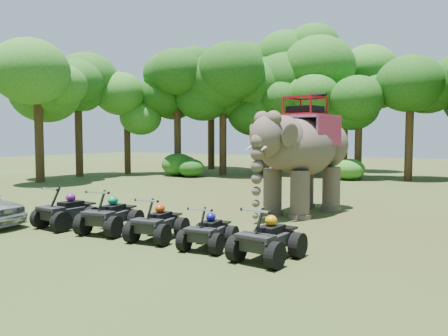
% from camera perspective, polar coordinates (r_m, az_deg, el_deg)
% --- Properties ---
extents(ground, '(110.00, 110.00, 0.00)m').
position_cam_1_polar(ground, '(14.24, -2.46, -7.94)').
color(ground, '#47381E').
rests_on(ground, ground).
extents(elephant, '(3.52, 5.90, 4.64)m').
position_cam_1_polar(elephant, '(17.24, 10.29, 1.85)').
color(elephant, brown).
rests_on(elephant, ground).
extents(atv_0, '(1.48, 1.94, 1.36)m').
position_cam_1_polar(atv_0, '(15.29, -19.86, -4.76)').
color(atv_0, black).
rests_on(atv_0, ground).
extents(atv_1, '(1.64, 2.05, 1.37)m').
position_cam_1_polar(atv_1, '(14.02, -14.67, -5.40)').
color(atv_1, black).
rests_on(atv_1, ground).
extents(atv_2, '(1.43, 1.83, 1.26)m').
position_cam_1_polar(atv_2, '(12.76, -8.69, -6.52)').
color(atv_2, black).
rests_on(atv_2, ground).
extents(atv_3, '(1.31, 1.68, 1.16)m').
position_cam_1_polar(atv_3, '(11.69, -2.02, -7.69)').
color(atv_3, black).
rests_on(atv_3, ground).
extents(atv_4, '(1.46, 1.89, 1.31)m').
position_cam_1_polar(atv_4, '(10.67, 5.73, -8.41)').
color(atv_4, black).
rests_on(atv_4, ground).
extents(tree_0, '(5.14, 5.14, 7.34)m').
position_cam_1_polar(tree_0, '(33.12, 17.18, 5.08)').
color(tree_0, '#195114').
rests_on(tree_0, ground).
extents(tree_1, '(5.49, 5.49, 7.84)m').
position_cam_1_polar(tree_1, '(32.35, 23.08, 5.41)').
color(tree_1, '#195114').
rests_on(tree_1, ground).
extents(tree_27, '(6.30, 6.30, 9.00)m').
position_cam_1_polar(tree_27, '(31.23, -23.07, 6.53)').
color(tree_27, '#195114').
rests_on(tree_27, ground).
extents(tree_28, '(5.96, 5.96, 8.52)m').
position_cam_1_polar(tree_28, '(34.77, -18.48, 5.96)').
color(tree_28, '#195114').
rests_on(tree_28, ground).
extents(tree_29, '(4.89, 4.89, 6.99)m').
position_cam_1_polar(tree_29, '(36.25, -12.54, 4.77)').
color(tree_29, '#195114').
rests_on(tree_29, ground).
extents(tree_30, '(6.07, 6.07, 8.68)m').
position_cam_1_polar(tree_30, '(35.09, -6.10, 6.25)').
color(tree_30, '#195114').
rests_on(tree_30, ground).
extents(tree_31, '(6.44, 6.44, 9.20)m').
position_cam_1_polar(tree_31, '(34.51, -0.14, 6.75)').
color(tree_31, '#195114').
rests_on(tree_31, ground).
extents(tree_32, '(4.91, 4.91, 7.02)m').
position_cam_1_polar(tree_32, '(33.83, 5.60, 4.94)').
color(tree_32, '#195114').
rests_on(tree_32, ground).
extents(tree_33, '(5.50, 5.50, 7.86)m').
position_cam_1_polar(tree_33, '(34.16, 11.50, 5.57)').
color(tree_33, '#195114').
rests_on(tree_33, ground).
extents(tree_35, '(7.36, 7.36, 10.52)m').
position_cam_1_polar(tree_35, '(39.22, 15.48, 7.24)').
color(tree_35, '#195114').
rests_on(tree_35, ground).
extents(tree_36, '(7.64, 7.64, 10.92)m').
position_cam_1_polar(tree_36, '(36.87, 10.39, 7.84)').
color(tree_36, '#195114').
rests_on(tree_36, ground).
extents(tree_39, '(5.04, 5.04, 7.20)m').
position_cam_1_polar(tree_39, '(41.17, 13.31, 4.81)').
color(tree_39, '#195114').
rests_on(tree_39, ground).
extents(tree_40, '(6.30, 6.30, 9.00)m').
position_cam_1_polar(tree_40, '(35.45, 9.94, 6.46)').
color(tree_40, '#195114').
rests_on(tree_40, ground).
extents(tree_42, '(5.25, 5.25, 7.50)m').
position_cam_1_polar(tree_42, '(35.24, 4.87, 5.29)').
color(tree_42, '#195114').
rests_on(tree_42, ground).
extents(tree_45, '(7.66, 7.66, 10.95)m').
position_cam_1_polar(tree_45, '(41.07, -1.70, 7.53)').
color(tree_45, '#195114').
rests_on(tree_45, ground).
extents(tree_47, '(4.90, 4.90, 7.00)m').
position_cam_1_polar(tree_47, '(36.36, 11.80, 4.79)').
color(tree_47, '#195114').
rests_on(tree_47, ground).
extents(tree_48, '(7.29, 7.29, 10.41)m').
position_cam_1_polar(tree_48, '(35.61, 5.02, 7.62)').
color(tree_48, '#195114').
rests_on(tree_48, ground).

